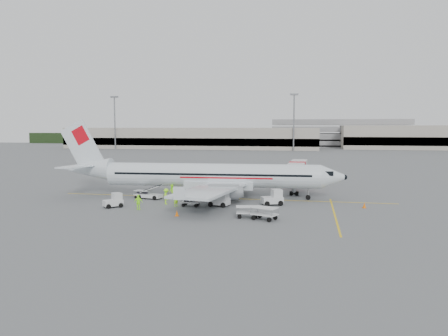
{
  "coord_description": "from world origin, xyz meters",
  "views": [
    {
      "loc": [
        11.27,
        -55.28,
        9.27
      ],
      "look_at": [
        0.0,
        2.0,
        3.8
      ],
      "focal_mm": 35.0,
      "sensor_mm": 36.0,
      "label": 1
    }
  ],
  "objects": [
    {
      "name": "ground",
      "position": [
        0.0,
        0.0,
        0.0
      ],
      "size": [
        360.0,
        360.0,
        0.0
      ],
      "primitive_type": "plane",
      "color": "#56595B"
    },
    {
      "name": "stripe_lead",
      "position": [
        0.0,
        0.0,
        0.01
      ],
      "size": [
        44.0,
        0.2,
        0.01
      ],
      "primitive_type": "cube",
      "color": "yellow",
      "rests_on": "ground"
    },
    {
      "name": "stripe_cross",
      "position": [
        14.0,
        -8.0,
        0.01
      ],
      "size": [
        0.2,
        20.0,
        0.01
      ],
      "primitive_type": "cube",
      "color": "yellow",
      "rests_on": "ground"
    },
    {
      "name": "terminal_west",
      "position": [
        -40.0,
        130.0,
        4.5
      ],
      "size": [
        110.0,
        22.0,
        9.0
      ],
      "primitive_type": null,
      "color": "gray",
      "rests_on": "ground"
    },
    {
      "name": "parking_garage",
      "position": [
        25.0,
        160.0,
        7.0
      ],
      "size": [
        62.0,
        24.0,
        14.0
      ],
      "primitive_type": null,
      "color": "slate",
      "rests_on": "ground"
    },
    {
      "name": "treeline",
      "position": [
        0.0,
        175.0,
        3.0
      ],
      "size": [
        300.0,
        3.0,
        6.0
      ],
      "primitive_type": null,
      "color": "black",
      "rests_on": "ground"
    },
    {
      "name": "mast_west",
      "position": [
        -70.0,
        118.0,
        11.0
      ],
      "size": [
        3.2,
        1.2,
        22.0
      ],
      "primitive_type": null,
      "color": "slate",
      "rests_on": "ground"
    },
    {
      "name": "mast_center",
      "position": [
        5.0,
        118.0,
        11.0
      ],
      "size": [
        3.2,
        1.2,
        22.0
      ],
      "primitive_type": null,
      "color": "slate",
      "rests_on": "ground"
    },
    {
      "name": "aircraft",
      "position": [
        -1.23,
        0.26,
        5.07
      ],
      "size": [
        38.34,
        30.84,
        10.15
      ],
      "primitive_type": null,
      "rotation": [
        0.0,
        0.0,
        0.06
      ],
      "color": "silver",
      "rests_on": "ground"
    },
    {
      "name": "jet_bridge",
      "position": [
        9.54,
        9.9,
        2.09
      ],
      "size": [
        3.64,
        16.03,
        4.18
      ],
      "primitive_type": null,
      "rotation": [
        0.0,
        0.0,
        -0.04
      ],
      "color": "silver",
      "rests_on": "ground"
    },
    {
      "name": "belt_loader",
      "position": [
        -9.03,
        -2.15,
        1.18
      ],
      "size": [
        4.62,
        2.59,
        2.36
      ],
      "primitive_type": null,
      "rotation": [
        0.0,
        0.0,
        -0.23
      ],
      "color": "silver",
      "rests_on": "ground"
    },
    {
      "name": "tug_fore",
      "position": [
        6.98,
        -3.74,
        0.95
      ],
      "size": [
        2.8,
        2.24,
        1.89
      ],
      "primitive_type": null,
      "rotation": [
        0.0,
        0.0,
        0.39
      ],
      "color": "silver",
      "rests_on": "ground"
    },
    {
      "name": "tug_mid",
      "position": [
        0.94,
        -5.71,
        0.91
      ],
      "size": [
        2.61,
        1.84,
        1.83
      ],
      "primitive_type": null,
      "rotation": [
        0.0,
        0.0,
        -0.22
      ],
      "color": "silver",
      "rests_on": "ground"
    },
    {
      "name": "tug_aft",
      "position": [
        -11.02,
        -8.75,
        0.83
      ],
      "size": [
        2.39,
        2.37,
        1.65
      ],
      "primitive_type": null,
      "rotation": [
        0.0,
        0.0,
        0.77
      ],
      "color": "silver",
      "rests_on": "ground"
    },
    {
      "name": "cart_loaded_a",
      "position": [
        -2.35,
        -6.36,
        0.56
      ],
      "size": [
        2.17,
        1.32,
        1.12
      ],
      "primitive_type": null,
      "rotation": [
        0.0,
        0.0,
        0.03
      ],
      "color": "silver",
      "rests_on": "ground"
    },
    {
      "name": "cart_loaded_b",
      "position": [
        -10.05,
        -2.0,
        0.54
      ],
      "size": [
        2.23,
        1.54,
        1.07
      ],
      "primitive_type": null,
      "rotation": [
        0.0,
        0.0,
        -0.17
      ],
      "color": "silver",
      "rests_on": "ground"
    },
    {
      "name": "cart_empty_a",
      "position": [
        5.08,
        -11.44,
        0.6
      ],
      "size": [
        2.48,
        1.71,
        1.19
      ],
      "primitive_type": null,
      "rotation": [
        0.0,
        0.0,
        0.17
      ],
      "color": "silver",
      "rests_on": "ground"
    },
    {
      "name": "cart_empty_b",
      "position": [
        6.94,
        -12.3,
        0.66
      ],
      "size": [
        2.89,
        2.33,
        1.31
      ],
      "primitive_type": null,
      "rotation": [
        0.0,
        0.0,
        -0.39
      ],
      "color": "silver",
      "rests_on": "ground"
    },
    {
      "name": "cone_nose",
      "position": [
        17.56,
        -3.59,
        0.34
      ],
      "size": [
        0.41,
        0.41,
        0.68
      ],
      "primitive_type": "cone",
      "color": "#EC6102",
      "rests_on": "ground"
    },
    {
      "name": "cone_port",
      "position": [
        1.93,
        18.48,
        0.33
      ],
      "size": [
        0.41,
        0.41,
        0.66
      ],
      "primitive_type": "cone",
      "color": "#EC6102",
      "rests_on": "ground"
    },
    {
      "name": "cone_stbd",
      "position": [
        -2.25,
        -12.1,
        0.31
      ],
      "size": [
        0.38,
        0.38,
        0.63
      ],
      "primitive_type": "cone",
      "color": "#EC6102",
      "rests_on": "ground"
    },
    {
      "name": "crew_a",
      "position": [
        -4.02,
        -6.77,
        0.8
      ],
      "size": [
        0.67,
        0.69,
        1.6
      ],
      "primitive_type": "imported",
      "rotation": [
        0.0,
        0.0,
        0.89
      ],
      "color": "#96EB1C",
      "rests_on": "ground"
    },
    {
      "name": "crew_b",
      "position": [
        -6.23,
        -1.5,
        0.94
      ],
      "size": [
        1.08,
        1.15,
        1.89
      ],
      "primitive_type": "imported",
      "rotation": [
        0.0,
        0.0,
        -1.04
      ],
      "color": "#96EB1C",
      "rests_on": "ground"
    },
    {
      "name": "crew_c",
      "position": [
        -5.62,
        -5.55,
        0.96
      ],
      "size": [
        1.21,
        1.43,
        1.92
      ],
      "primitive_type": "imported",
      "rotation": [
        0.0,
        0.0,
        2.06
      ],
      "color": "#96EB1C",
      "rests_on": "ground"
    },
    {
      "name": "crew_d",
      "position": [
        -7.54,
        -9.57,
        0.86
      ],
      "size": [
        1.01,
        0.42,
        1.71
      ],
      "primitive_type": "imported",
      "rotation": [
        0.0,
        0.0,
        3.15
      ],
      "color": "#96EB1C",
      "rests_on": "ground"
    }
  ]
}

